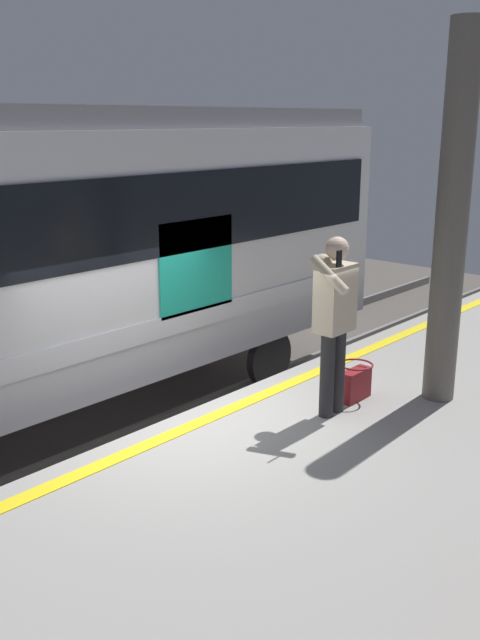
% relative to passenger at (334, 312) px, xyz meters
% --- Properties ---
extents(ground_plane, '(25.41, 25.41, 0.00)m').
position_rel_passenger_xyz_m(ground_plane, '(0.92, -1.09, -2.08)').
color(ground_plane, '#4C4742').
extents(platform, '(16.94, 5.09, 1.05)m').
position_rel_passenger_xyz_m(platform, '(0.92, 1.45, -1.56)').
color(platform, gray).
rests_on(platform, ground).
extents(safety_line, '(16.60, 0.16, 0.01)m').
position_rel_passenger_xyz_m(safety_line, '(0.92, -0.79, -1.03)').
color(safety_line, yellow).
rests_on(safety_line, platform).
extents(track_rail_near, '(22.02, 0.08, 0.16)m').
position_rel_passenger_xyz_m(track_rail_near, '(0.92, -2.75, -2.00)').
color(track_rail_near, slate).
rests_on(track_rail_near, ground).
extents(track_rail_far, '(22.02, 0.08, 0.16)m').
position_rel_passenger_xyz_m(track_rail_far, '(0.92, -4.19, -2.00)').
color(track_rail_far, slate).
rests_on(track_rail_far, ground).
extents(passenger, '(0.57, 0.55, 1.75)m').
position_rel_passenger_xyz_m(passenger, '(0.00, 0.00, 0.00)').
color(passenger, '#262628').
rests_on(passenger, platform).
extents(handbag, '(0.39, 0.35, 0.39)m').
position_rel_passenger_xyz_m(handbag, '(-0.45, -0.02, -0.85)').
color(handbag, maroon).
rests_on(handbag, platform).
extents(station_column, '(0.32, 0.32, 3.70)m').
position_rel_passenger_xyz_m(station_column, '(-1.10, 0.59, 0.81)').
color(station_column, '#59544C').
rests_on(station_column, platform).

